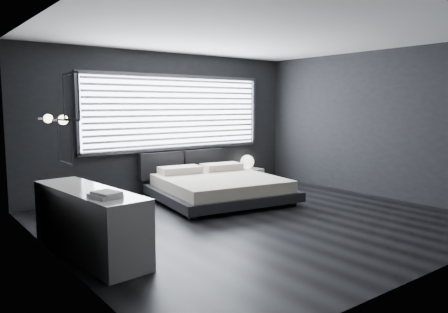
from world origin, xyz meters
TOP-DOWN VIEW (x-y plane):
  - room at (0.00, 0.00)m, footprint 6.04×6.00m
  - window at (0.20, 2.70)m, footprint 4.14×0.09m
  - headboard at (0.29, 2.64)m, footprint 1.96×0.16m
  - sconce_near at (-2.88, 0.05)m, footprint 0.18×0.11m
  - sconce_far at (-2.88, 0.65)m, footprint 0.18×0.11m
  - wall_art_upper at (-2.98, -0.55)m, footprint 0.01×0.48m
  - wall_art_lower at (-2.98, -0.30)m, footprint 0.01×0.48m
  - bed at (0.29, 1.39)m, footprint 2.52×2.44m
  - nightstand at (1.94, 2.50)m, footprint 0.59×0.50m
  - orb_lamp at (1.94, 2.54)m, footprint 0.31×0.31m
  - dresser at (-2.65, -0.02)m, footprint 0.74×2.01m
  - book_stack at (-2.67, -0.59)m, footprint 0.30×0.37m

SIDE VIEW (x-z plane):
  - nightstand at x=1.94m, z-range 0.00..0.33m
  - bed at x=0.29m, z-range -0.02..0.56m
  - dresser at x=-2.65m, z-range 0.00..0.79m
  - orb_lamp at x=1.94m, z-range 0.33..0.63m
  - headboard at x=0.29m, z-range 0.31..0.83m
  - book_stack at x=-2.67m, z-range 0.79..0.85m
  - wall_art_lower at x=-2.98m, z-range 1.14..1.62m
  - room at x=0.00m, z-range 0.00..2.80m
  - sconce_near at x=-2.88m, z-range 1.55..1.66m
  - sconce_far at x=-2.88m, z-range 1.55..1.66m
  - window at x=0.20m, z-range 0.85..2.37m
  - wall_art_upper at x=-2.98m, z-range 1.61..2.09m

